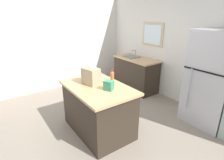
{
  "coord_description": "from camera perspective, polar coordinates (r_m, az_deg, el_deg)",
  "views": [
    {
      "loc": [
        2.34,
        -1.35,
        2.04
      ],
      "look_at": [
        -0.11,
        0.39,
        0.92
      ],
      "focal_mm": 28.9,
      "sensor_mm": 36.0,
      "label": 1
    }
  ],
  "objects": [
    {
      "name": "kitchen_island",
      "position": [
        3.26,
        -4.36,
        -9.08
      ],
      "size": [
        1.34,
        0.88,
        0.87
      ],
      "color": "#33281E",
      "rests_on": "ground"
    },
    {
      "name": "bottle",
      "position": [
        3.13,
        0.08,
        0.83
      ],
      "size": [
        0.07,
        0.07,
        0.26
      ],
      "color": "#C66633",
      "rests_on": "kitchen_island"
    },
    {
      "name": "ground",
      "position": [
        3.38,
        -4.48,
        -16.8
      ],
      "size": [
        6.23,
        6.23,
        0.0
      ],
      "primitive_type": "plane",
      "color": "gray"
    },
    {
      "name": "left_wall",
      "position": [
        5.16,
        -20.28,
        11.31
      ],
      "size": [
        0.1,
        4.66,
        2.67
      ],
      "color": "silver",
      "rests_on": "ground"
    },
    {
      "name": "refrigerator",
      "position": [
        3.78,
        28.96,
        0.07
      ],
      "size": [
        0.79,
        0.66,
        1.78
      ],
      "color": "#B7B7BC",
      "rests_on": "ground"
    },
    {
      "name": "back_wall",
      "position": [
        4.42,
        22.12,
        9.78
      ],
      "size": [
        5.19,
        0.13,
        2.67
      ],
      "color": "silver",
      "rests_on": "ground"
    },
    {
      "name": "small_box",
      "position": [
        2.89,
        -1.02,
        -1.69
      ],
      "size": [
        0.18,
        0.17,
        0.16
      ],
      "primitive_type": "cube",
      "rotation": [
        0.0,
        0.0,
        0.48
      ],
      "color": "#388E66",
      "rests_on": "kitchen_island"
    },
    {
      "name": "shopping_bag",
      "position": [
        3.13,
        -6.68,
        1.24
      ],
      "size": [
        0.33,
        0.25,
        0.33
      ],
      "color": "tan",
      "rests_on": "kitchen_island"
    },
    {
      "name": "sink_counter",
      "position": [
        5.1,
        7.43,
        2.12
      ],
      "size": [
        1.31,
        0.61,
        1.08
      ],
      "color": "#33281E",
      "rests_on": "ground"
    }
  ]
}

